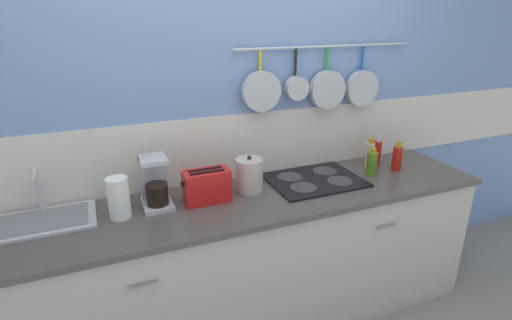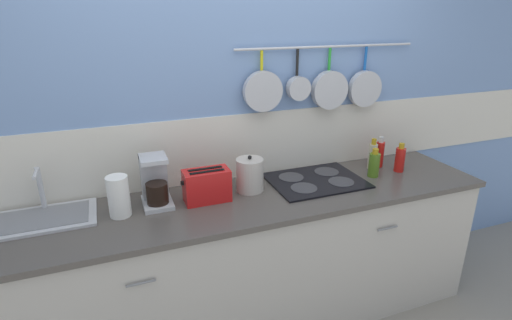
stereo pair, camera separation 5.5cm
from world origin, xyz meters
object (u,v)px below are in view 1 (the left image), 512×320
at_px(coffee_maker, 155,184).
at_px(toaster, 207,186).
at_px(bottle_sesame_oil, 397,158).
at_px(bottle_olive_oil, 377,152).
at_px(bottle_dish_soap, 370,154).
at_px(bottle_vinegar, 372,163).
at_px(paper_towel_roll, 119,198).
at_px(kettle, 249,175).

xyz_separation_m(coffee_maker, toaster, (0.28, -0.08, -0.02)).
bearing_deg(bottle_sesame_oil, bottle_olive_oil, 120.67).
bearing_deg(bottle_dish_soap, bottle_vinegar, -122.05).
relative_size(toaster, bottle_sesame_oil, 1.39).
bearing_deg(bottle_olive_oil, bottle_dish_soap, -169.04).
distance_m(coffee_maker, bottle_olive_oil, 1.54).
xyz_separation_m(bottle_dish_soap, bottle_olive_oil, (0.07, 0.01, 0.00)).
distance_m(paper_towel_roll, kettle, 0.76).
xyz_separation_m(toaster, bottle_olive_oil, (1.26, 0.09, 0.00)).
xyz_separation_m(paper_towel_roll, bottle_sesame_oil, (1.81, -0.02, -0.02)).
distance_m(coffee_maker, bottle_dish_soap, 1.47).
distance_m(bottle_dish_soap, bottle_olive_oil, 0.07).
height_order(paper_towel_roll, bottle_olive_oil, paper_towel_roll).
xyz_separation_m(toaster, bottle_sesame_oil, (1.33, -0.03, -0.01)).
relative_size(paper_towel_roll, coffee_maker, 0.80).
height_order(paper_towel_roll, toaster, paper_towel_roll).
height_order(toaster, kettle, kettle).
height_order(paper_towel_roll, bottle_sesame_oil, paper_towel_roll).
bearing_deg(kettle, coffee_maker, 176.51).
bearing_deg(kettle, bottle_sesame_oil, -4.05).
xyz_separation_m(kettle, bottle_vinegar, (0.84, -0.09, -0.02)).
xyz_separation_m(kettle, bottle_olive_oil, (0.98, 0.05, -0.01)).
xyz_separation_m(paper_towel_roll, kettle, (0.76, 0.05, -0.01)).
height_order(coffee_maker, bottle_vinegar, coffee_maker).
bearing_deg(kettle, toaster, -170.58).
xyz_separation_m(kettle, bottle_sesame_oil, (1.06, -0.07, -0.01)).
height_order(toaster, bottle_olive_oil, bottle_olive_oil).
height_order(kettle, bottle_olive_oil, kettle).
xyz_separation_m(bottle_vinegar, bottle_olive_oil, (0.15, 0.14, 0.01)).
relative_size(coffee_maker, bottle_vinegar, 1.46).
distance_m(paper_towel_roll, bottle_sesame_oil, 1.81).
bearing_deg(bottle_dish_soap, bottle_sesame_oil, -37.42).
bearing_deg(bottle_dish_soap, toaster, -176.11).
bearing_deg(bottle_sesame_oil, kettle, 175.95).
bearing_deg(bottle_dish_soap, coffee_maker, -179.96).
height_order(paper_towel_roll, coffee_maker, coffee_maker).
distance_m(toaster, bottle_dish_soap, 1.19).
relative_size(paper_towel_roll, toaster, 0.81).
distance_m(bottle_vinegar, bottle_sesame_oil, 0.22).
bearing_deg(toaster, coffee_maker, 163.83).
relative_size(paper_towel_roll, bottle_olive_oil, 1.04).
bearing_deg(bottle_dish_soap, bottle_olive_oil, 10.96).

